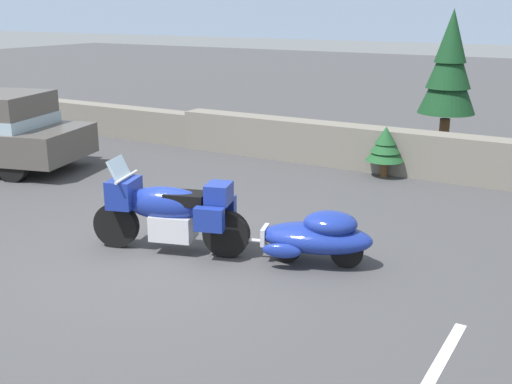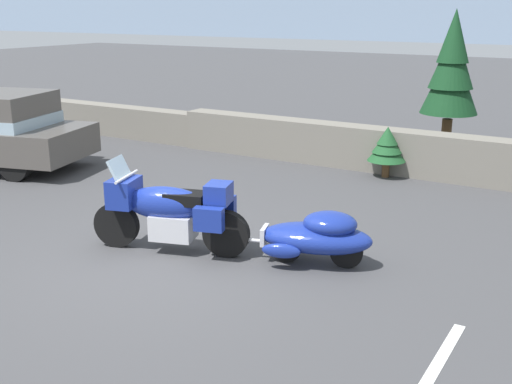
{
  "view_description": "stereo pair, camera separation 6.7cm",
  "coord_description": "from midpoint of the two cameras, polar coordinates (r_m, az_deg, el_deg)",
  "views": [
    {
      "loc": [
        5.19,
        -6.23,
        3.36
      ],
      "look_at": [
        0.89,
        1.14,
        0.85
      ],
      "focal_mm": 44.34,
      "sensor_mm": 36.0,
      "label": 1
    },
    {
      "loc": [
        5.25,
        -6.2,
        3.36
      ],
      "look_at": [
        0.89,
        1.14,
        0.85
      ],
      "focal_mm": 44.34,
      "sensor_mm": 36.0,
      "label": 2
    }
  ],
  "objects": [
    {
      "name": "car_shaped_trailer",
      "position": [
        8.51,
        5.32,
        -3.95
      ],
      "size": [
        2.21,
        1.12,
        0.76
      ],
      "color": "black",
      "rests_on": "ground"
    },
    {
      "name": "pine_tree_secondary",
      "position": [
        14.62,
        16.93,
        10.7
      ],
      "size": [
        1.25,
        1.25,
        3.33
      ],
      "color": "brown",
      "rests_on": "ground"
    },
    {
      "name": "ground_plane",
      "position": [
        8.78,
        -9.06,
        -6.32
      ],
      "size": [
        80.0,
        80.0,
        0.0
      ],
      "primitive_type": "plane",
      "color": "#424244"
    },
    {
      "name": "stone_guard_wall",
      "position": [
        13.97,
        7.39,
        4.15
      ],
      "size": [
        24.0,
        0.61,
        0.91
      ],
      "color": "slate",
      "rests_on": "ground"
    },
    {
      "name": "touring_motorcycle",
      "position": [
        8.95,
        -8.06,
        -1.6
      ],
      "size": [
        2.25,
        1.14,
        1.33
      ],
      "color": "black",
      "rests_on": "ground"
    },
    {
      "name": "pine_sapling_near",
      "position": [
        13.1,
        11.45,
        4.13
      ],
      "size": [
        0.78,
        0.78,
        1.04
      ],
      "color": "brown",
      "rests_on": "ground"
    }
  ]
}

